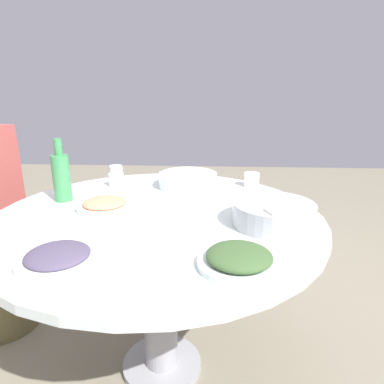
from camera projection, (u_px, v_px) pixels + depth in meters
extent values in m
plane|color=gray|center=(162.00, 367.00, 1.56)|extent=(8.00, 8.00, 0.00)
cylinder|color=#99999E|center=(162.00, 364.00, 1.56)|extent=(0.35, 0.35, 0.03)
cylinder|color=#99999E|center=(160.00, 296.00, 1.45)|extent=(0.14, 0.14, 0.68)
cylinder|color=silver|center=(157.00, 218.00, 1.35)|extent=(1.28, 1.28, 0.03)
cylinder|color=#B2B5BA|center=(273.00, 214.00, 1.23)|extent=(0.29, 0.29, 0.08)
ellipsoid|color=white|center=(273.00, 213.00, 1.23)|extent=(0.24, 0.24, 0.09)
cube|color=white|center=(288.00, 209.00, 1.14)|extent=(0.11, 0.16, 0.01)
cylinder|color=white|center=(188.00, 180.00, 1.68)|extent=(0.28, 0.28, 0.07)
cylinder|color=black|center=(188.00, 181.00, 1.68)|extent=(0.25, 0.25, 0.05)
cylinder|color=silver|center=(188.00, 175.00, 1.67)|extent=(0.12, 0.29, 0.01)
cylinder|color=white|center=(58.00, 261.00, 0.96)|extent=(0.23, 0.23, 0.02)
ellipsoid|color=#4A4158|center=(58.00, 255.00, 0.96)|extent=(0.18, 0.18, 0.04)
cylinder|color=silver|center=(105.00, 206.00, 1.40)|extent=(0.23, 0.23, 0.02)
ellipsoid|color=#E88762|center=(105.00, 203.00, 1.40)|extent=(0.17, 0.17, 0.03)
cylinder|color=silver|center=(239.00, 263.00, 0.96)|extent=(0.23, 0.23, 0.02)
ellipsoid|color=#39552C|center=(239.00, 256.00, 0.95)|extent=(0.18, 0.18, 0.05)
cylinder|color=#3B894F|center=(62.00, 178.00, 1.47)|extent=(0.07, 0.07, 0.20)
cylinder|color=#3B894F|center=(58.00, 147.00, 1.43)|extent=(0.03, 0.03, 0.07)
cylinder|color=white|center=(116.00, 172.00, 1.83)|extent=(0.07, 0.07, 0.07)
cylinder|color=white|center=(116.00, 180.00, 1.71)|extent=(0.08, 0.08, 0.06)
cylinder|color=white|center=(252.00, 180.00, 1.69)|extent=(0.07, 0.07, 0.07)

